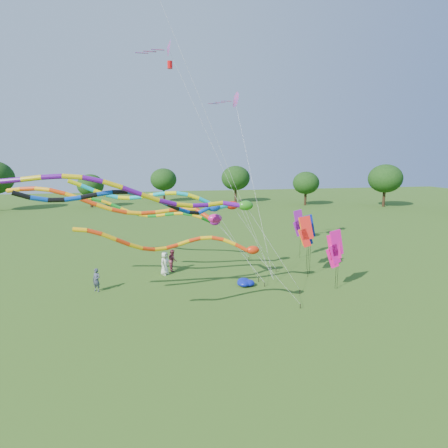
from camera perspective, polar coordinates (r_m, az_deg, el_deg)
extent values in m
plane|color=#2A5316|center=(23.74, 4.92, -12.59)|extent=(160.00, 160.00, 0.00)
cylinder|color=#382314|center=(77.55, 23.36, 3.43)|extent=(0.50, 0.50, 2.19)
ellipsoid|color=#16390F|center=(77.30, 23.51, 5.53)|extent=(4.62, 4.62, 3.92)
cylinder|color=#382314|center=(77.09, 12.47, 4.48)|extent=(0.50, 0.50, 3.48)
ellipsoid|color=#16390F|center=(76.78, 12.60, 7.85)|extent=(7.35, 7.35, 6.24)
cylinder|color=#382314|center=(78.25, 1.73, 4.81)|extent=(0.50, 0.50, 3.52)
ellipsoid|color=#16390F|center=(77.94, 1.75, 8.18)|extent=(7.43, 7.43, 6.31)
cylinder|color=#382314|center=(74.34, -8.83, 4.02)|extent=(0.50, 0.50, 2.51)
ellipsoid|color=#16390F|center=(74.06, -8.90, 6.55)|extent=(5.31, 5.31, 4.51)
cylinder|color=#382314|center=(75.52, -19.96, 3.55)|extent=(0.50, 0.50, 2.33)
ellipsoid|color=#16390F|center=(75.26, -20.10, 5.85)|extent=(4.92, 4.92, 4.18)
cylinder|color=#382314|center=(68.39, -30.16, 2.11)|extent=(0.50, 0.50, 2.27)
ellipsoid|color=#16390F|center=(68.10, -30.38, 4.57)|extent=(4.79, 4.79, 4.07)
cylinder|color=black|center=(23.96, 11.54, -12.16)|extent=(0.05, 0.05, 0.30)
cylinder|color=silver|center=(22.60, 8.14, -8.14)|extent=(0.02, 0.02, 4.84)
ellipsoid|color=red|center=(21.48, 4.41, -3.97)|extent=(0.76, 0.49, 0.49)
cylinder|color=#EF380D|center=(21.30, 2.62, -3.57)|extent=(0.22, 0.22, 0.77)
cylinder|color=#FFB40D|center=(21.19, 0.81, -2.75)|extent=(0.22, 0.22, 0.73)
cylinder|color=#EF380D|center=(21.09, -0.99, -2.24)|extent=(0.22, 0.22, 0.67)
cylinder|color=#FFB40D|center=(21.00, -2.76, -2.13)|extent=(0.22, 0.22, 0.65)
cylinder|color=#EF380D|center=(20.89, -4.51, -2.40)|extent=(0.22, 0.22, 0.66)
cylinder|color=#FFB40D|center=(20.76, -6.23, -2.90)|extent=(0.22, 0.22, 0.67)
cylinder|color=#EF380D|center=(20.58, -7.95, -3.43)|extent=(0.22, 0.22, 0.67)
cylinder|color=#FFB40D|center=(20.35, -9.68, -3.76)|extent=(0.22, 0.22, 0.67)
cylinder|color=#EF380D|center=(20.09, -11.46, -3.75)|extent=(0.22, 0.22, 0.70)
cylinder|color=#FFB40D|center=(19.80, -13.30, -3.35)|extent=(0.22, 0.22, 0.74)
cylinder|color=#EF380D|center=(19.53, -15.21, -2.66)|extent=(0.22, 0.22, 0.76)
cylinder|color=#FFB40D|center=(19.33, -17.16, -1.86)|extent=(0.22, 0.22, 0.74)
cylinder|color=#EF380D|center=(19.22, -19.14, -1.19)|extent=(0.22, 0.22, 0.69)
cylinder|color=#FFB40D|center=(19.22, -21.10, -0.83)|extent=(0.22, 0.22, 0.66)
cylinder|color=black|center=(27.33, 6.21, -9.14)|extent=(0.05, 0.05, 0.30)
cylinder|color=silver|center=(26.33, 2.51, -4.17)|extent=(0.02, 0.02, 5.91)
ellipsoid|color=#D3177D|center=(25.68, -1.39, 0.85)|extent=(0.99, 0.63, 0.63)
cylinder|color=red|center=(25.86, -3.23, 1.56)|extent=(0.29, 0.29, 1.22)
cylinder|color=#FFA30D|center=(26.08, -5.30, 2.27)|extent=(0.29, 0.29, 0.93)
cylinder|color=red|center=(26.11, -7.35, 2.16)|extent=(0.29, 0.29, 0.94)
cylinder|color=#FFA30D|center=(26.11, -9.39, 1.90)|extent=(0.29, 0.29, 0.94)
cylinder|color=red|center=(26.08, -11.46, 1.67)|extent=(0.29, 0.29, 0.95)
cylinder|color=#FFA30D|center=(26.03, -13.54, 1.65)|extent=(0.29, 0.29, 0.96)
cylinder|color=red|center=(25.98, -15.65, 1.91)|extent=(0.29, 0.29, 0.98)
cylinder|color=#FFA30D|center=(25.96, -17.78, 2.46)|extent=(0.29, 0.29, 1.01)
cylinder|color=red|center=(25.99, -19.91, 3.19)|extent=(0.29, 0.29, 1.02)
cylinder|color=#FFA30D|center=(26.11, -22.00, 3.93)|extent=(0.29, 0.29, 1.00)
cylinder|color=red|center=(26.33, -24.01, 4.50)|extent=(0.29, 0.29, 0.96)
cylinder|color=#FFA30D|center=(26.67, -25.92, 4.78)|extent=(0.29, 0.29, 0.94)
cylinder|color=red|center=(27.10, -27.69, 4.77)|extent=(0.29, 0.29, 0.94)
cylinder|color=#FFA30D|center=(27.61, -29.35, 4.54)|extent=(0.29, 0.29, 0.95)
cylinder|color=black|center=(26.27, 11.48, -10.11)|extent=(0.05, 0.05, 0.30)
cylinder|color=silver|center=(24.51, 7.62, -3.90)|extent=(0.02, 0.02, 7.14)
ellipsoid|color=#298317|center=(23.21, 3.32, 2.84)|extent=(0.95, 0.61, 0.61)
cylinder|color=#5B0C89|center=(23.14, 1.14, 3.03)|extent=(0.28, 0.28, 1.11)
cylinder|color=#DBB70B|center=(23.00, -1.35, 3.08)|extent=(0.28, 0.28, 1.01)
cylinder|color=#5B0C89|center=(22.62, -3.69, 2.85)|extent=(0.28, 0.28, 1.01)
cylinder|color=#DBB70B|center=(22.22, -6.09, 2.88)|extent=(0.28, 0.28, 1.03)
cylinder|color=#5B0C89|center=(21.85, -8.59, 3.27)|extent=(0.28, 0.28, 1.06)
cylinder|color=#DBB70B|center=(21.52, -11.18, 3.99)|extent=(0.28, 0.28, 1.08)
cylinder|color=#5B0C89|center=(21.27, -13.87, 4.90)|extent=(0.28, 0.28, 1.09)
cylinder|color=#DBB70B|center=(21.14, -16.62, 5.79)|extent=(0.28, 0.28, 1.06)
cylinder|color=#5B0C89|center=(21.14, -19.38, 6.43)|extent=(0.28, 0.28, 1.02)
cylinder|color=#DBB70B|center=(21.26, -22.10, 6.68)|extent=(0.28, 0.28, 1.01)
cylinder|color=#5B0C89|center=(21.49, -24.74, 6.56)|extent=(0.28, 0.28, 1.01)
cylinder|color=#DBB70B|center=(21.82, -27.27, 6.19)|extent=(0.28, 0.28, 1.02)
cylinder|color=#5B0C89|center=(22.21, -29.70, 5.78)|extent=(0.28, 0.28, 1.02)
cylinder|color=black|center=(28.27, 5.28, -8.46)|extent=(0.05, 0.05, 0.30)
cylinder|color=silver|center=(26.36, 2.06, -3.18)|extent=(0.02, 0.02, 6.79)
ellipsoid|color=#0D3BBC|center=(24.82, -1.57, 2.55)|extent=(0.89, 0.57, 0.57)
cylinder|color=#0B3FB4|center=(24.49, -3.10, 2.08)|extent=(0.26, 0.26, 0.86)
cylinder|color=black|center=(24.05, -4.67, 1.73)|extent=(0.26, 0.26, 0.84)
cylinder|color=#0B3FB4|center=(23.50, -6.19, 2.04)|extent=(0.26, 0.26, 0.87)
cylinder|color=black|center=(22.97, -7.83, 2.65)|extent=(0.26, 0.26, 0.89)
cylinder|color=#0B3FB4|center=(22.51, -9.59, 3.42)|extent=(0.26, 0.26, 0.89)
cylinder|color=black|center=(22.14, -11.48, 4.13)|extent=(0.26, 0.26, 0.86)
cylinder|color=#0B3FB4|center=(21.87, -13.49, 4.60)|extent=(0.26, 0.26, 0.82)
cylinder|color=black|center=(21.70, -15.58, 4.71)|extent=(0.26, 0.26, 0.81)
cylinder|color=#0B3FB4|center=(21.63, -17.72, 4.48)|extent=(0.26, 0.26, 0.82)
cylinder|color=black|center=(21.63, -19.88, 4.04)|extent=(0.26, 0.26, 0.83)
cylinder|color=#0B3FB4|center=(21.67, -22.03, 3.60)|extent=(0.26, 0.26, 0.83)
cylinder|color=black|center=(21.72, -24.19, 3.36)|extent=(0.26, 0.26, 0.82)
cylinder|color=#0B3FB4|center=(21.76, -26.35, 3.45)|extent=(0.26, 0.26, 0.83)
cylinder|color=black|center=(21.75, -28.51, 3.88)|extent=(0.26, 0.26, 0.85)
cylinder|color=black|center=(30.65, 7.94, -7.02)|extent=(0.05, 0.05, 0.30)
cylinder|color=silver|center=(29.19, 4.74, -2.17)|extent=(0.02, 0.02, 6.50)
ellipsoid|color=red|center=(28.09, 1.26, 2.87)|extent=(0.99, 0.63, 0.63)
cylinder|color=#0CB9CD|center=(27.68, -0.07, 2.67)|extent=(0.29, 0.29, 0.89)
cylinder|color=#F9F50D|center=(27.19, -1.49, 2.86)|extent=(0.29, 0.29, 0.88)
cylinder|color=#0CB9CD|center=(26.87, -3.06, 3.57)|extent=(0.29, 0.29, 0.87)
cylinder|color=#F9F50D|center=(26.65, -4.71, 4.19)|extent=(0.29, 0.29, 0.83)
cylinder|color=#0CB9CD|center=(26.53, -6.41, 4.58)|extent=(0.29, 0.29, 0.80)
cylinder|color=#F9F50D|center=(26.50, -8.13, 4.67)|extent=(0.29, 0.29, 0.80)
cylinder|color=#0CB9CD|center=(26.56, -9.87, 4.50)|extent=(0.29, 0.29, 0.82)
cylinder|color=#F9F50D|center=(26.67, -11.59, 4.21)|extent=(0.29, 0.29, 0.82)
cylinder|color=#0CB9CD|center=(26.80, -13.30, 3.95)|extent=(0.29, 0.29, 0.81)
cylinder|color=#F9F50D|center=(26.92, -15.00, 3.88)|extent=(0.29, 0.29, 0.80)
cylinder|color=#0CB9CD|center=(27.00, -16.69, 4.09)|extent=(0.29, 0.29, 0.82)
cylinder|color=#F9F50D|center=(27.04, -18.39, 4.56)|extent=(0.29, 0.29, 0.85)
cylinder|color=#0CB9CD|center=(27.02, -20.10, 5.19)|extent=(0.29, 0.29, 0.87)
cylinder|color=#F9F50D|center=(26.97, -21.83, 5.82)|extent=(0.29, 0.29, 0.86)
cylinder|color=black|center=(33.76, 3.82, -5.31)|extent=(0.05, 0.05, 0.30)
cylinder|color=silver|center=(33.23, 1.24, -2.43)|extent=(0.02, 0.02, 4.44)
ellipsoid|color=#9A0E97|center=(32.87, -1.39, 0.32)|extent=(0.93, 0.60, 0.60)
cylinder|color=#128E1E|center=(32.56, -2.70, 0.63)|extent=(0.27, 0.27, 1.07)
cylinder|color=#FFB50D|center=(32.29, -4.13, 1.17)|extent=(0.27, 0.27, 0.84)
cylinder|color=#128E1E|center=(32.40, -5.53, 1.50)|extent=(0.27, 0.27, 0.81)
cylinder|color=#FFB50D|center=(32.61, -6.91, 1.59)|extent=(0.27, 0.27, 0.81)
cylinder|color=#128E1E|center=(32.88, -8.26, 1.50)|extent=(0.27, 0.27, 0.83)
cylinder|color=#FFB50D|center=(33.19, -9.58, 1.33)|extent=(0.27, 0.27, 0.83)
cylinder|color=#128E1E|center=(33.49, -10.88, 1.23)|extent=(0.27, 0.27, 0.81)
cylinder|color=#FFB50D|center=(33.77, -12.17, 1.30)|extent=(0.27, 0.27, 0.81)
cylinder|color=#128E1E|center=(33.98, -13.48, 1.58)|extent=(0.27, 0.27, 0.83)
cylinder|color=#FFB50D|center=(34.14, -14.79, 2.05)|extent=(0.27, 0.27, 0.87)
cylinder|color=#128E1E|center=(34.23, -16.14, 2.62)|extent=(0.27, 0.27, 0.88)
cylinder|color=#FFB50D|center=(34.30, -17.50, 3.15)|extent=(0.27, 0.27, 0.87)
cylinder|color=#128E1E|center=(34.34, -18.87, 3.53)|extent=(0.27, 0.27, 0.84)
cylinder|color=#FFB50D|center=(34.40, -20.24, 3.66)|extent=(0.27, 0.27, 0.82)
cylinder|color=black|center=(27.97, 7.53, -8.71)|extent=(0.04, 0.04, 0.30)
cylinder|color=silver|center=(26.95, -0.28, 8.66)|extent=(0.01, 0.01, 18.00)
cone|color=purple|center=(28.89, -8.53, 25.00)|extent=(1.14, 1.24, 1.34)
cube|color=purple|center=(28.82, -10.05, 24.68)|extent=(0.90, 0.12, 0.04)
cube|color=purple|center=(28.77, -11.24, 24.42)|extent=(0.90, 0.12, 0.04)
cube|color=purple|center=(28.74, -12.43, 24.15)|extent=(0.90, 0.12, 0.04)
cylinder|color=red|center=(28.64, -8.25, 22.87)|extent=(0.36, 0.36, 0.50)
cylinder|color=black|center=(27.97, 7.53, -8.71)|extent=(0.04, 0.04, 0.30)
cylinder|color=silver|center=(25.51, -3.04, 17.05)|extent=(0.01, 0.01, 25.86)
cylinder|color=black|center=(27.97, 7.53, -8.71)|extent=(0.04, 0.04, 0.30)
cylinder|color=silver|center=(29.25, 4.44, 6.02)|extent=(0.01, 0.01, 14.93)
cone|color=purple|center=(32.30, 1.66, 18.45)|extent=(1.31, 1.41, 1.41)
cube|color=purple|center=(32.13, 0.38, 18.23)|extent=(0.90, 0.12, 0.04)
cube|color=purple|center=(32.00, -0.63, 18.04)|extent=(0.90, 0.12, 0.04)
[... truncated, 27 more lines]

